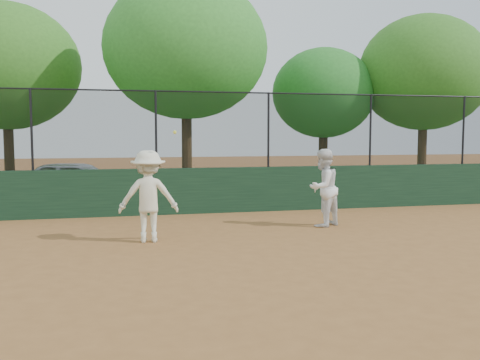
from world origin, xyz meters
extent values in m
plane|color=#935D2F|center=(0.00, 0.00, 0.00)|extent=(80.00, 80.00, 0.00)
cube|color=#193721|center=(0.00, 6.00, 0.60)|extent=(26.00, 0.20, 1.20)
cube|color=#2C561A|center=(0.00, 12.00, 0.00)|extent=(36.00, 12.00, 0.01)
imported|color=#B5BBC0|center=(-2.60, 8.42, 0.66)|extent=(4.15, 2.47, 1.32)
imported|color=white|center=(3.02, 3.39, 0.88)|extent=(1.08, 1.02, 1.76)
imported|color=beige|center=(-0.94, 2.55, 0.89)|extent=(1.20, 0.75, 1.78)
sphere|color=yellow|center=(-0.46, 2.21, 2.13)|extent=(0.06, 0.06, 0.06)
cube|color=black|center=(0.00, 6.00, 2.20)|extent=(26.00, 0.02, 2.00)
cylinder|color=black|center=(0.00, 6.00, 3.18)|extent=(26.00, 0.04, 0.04)
cylinder|color=black|center=(-3.50, 6.00, 2.20)|extent=(0.06, 0.06, 2.00)
cylinder|color=black|center=(-0.50, 6.00, 2.20)|extent=(0.06, 0.06, 2.00)
cylinder|color=black|center=(2.50, 6.00, 2.20)|extent=(0.06, 0.06, 2.00)
cylinder|color=black|center=(5.50, 6.00, 2.20)|extent=(0.06, 0.06, 2.00)
cylinder|color=black|center=(8.50, 6.00, 2.20)|extent=(0.06, 0.06, 2.00)
cylinder|color=#3E2915|center=(-5.28, 13.19, 1.24)|extent=(0.36, 0.36, 2.47)
ellipsoid|color=#336A1E|center=(-5.28, 13.19, 4.52)|extent=(5.31, 4.83, 4.58)
cylinder|color=#402B17|center=(0.95, 10.79, 1.43)|extent=(0.36, 0.36, 2.85)
ellipsoid|color=#307B27|center=(0.95, 10.79, 5.04)|extent=(5.66, 5.15, 4.89)
cylinder|color=#3A2613|center=(6.61, 12.15, 1.06)|extent=(0.36, 0.36, 2.11)
ellipsoid|color=#236821|center=(6.61, 12.15, 3.70)|extent=(4.11, 3.74, 3.55)
cylinder|color=#432C18|center=(10.48, 11.26, 1.23)|extent=(0.36, 0.36, 2.47)
ellipsoid|color=#2F641C|center=(10.48, 11.26, 4.50)|extent=(5.25, 4.77, 4.53)
camera|label=1|loc=(-1.61, -7.85, 2.10)|focal=40.00mm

